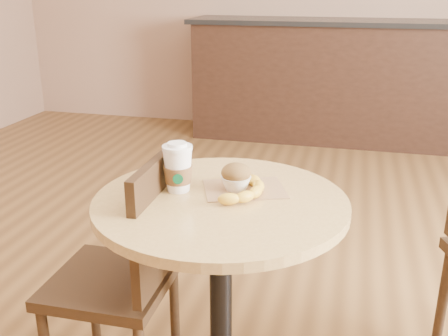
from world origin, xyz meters
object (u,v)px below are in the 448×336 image
cafe_table (221,259)px  chair_left (127,272)px  coffee_cup (178,169)px  muffin (236,177)px  banana (247,188)px

cafe_table → chair_left: (-0.31, -0.02, -0.08)m
cafe_table → chair_left: bearing=-177.1°
cafe_table → coffee_cup: bearing=167.8°
cafe_table → chair_left: 0.32m
muffin → banana: size_ratio=0.37×
cafe_table → coffee_cup: size_ratio=4.99×
banana → muffin: bearing=152.9°
chair_left → muffin: 0.48m
coffee_cup → banana: 0.21m
muffin → banana: muffin is taller
chair_left → coffee_cup: coffee_cup is taller
chair_left → coffee_cup: (0.17, 0.05, 0.35)m
chair_left → banana: 0.48m
coffee_cup → banana: bearing=-13.2°
cafe_table → banana: 0.24m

